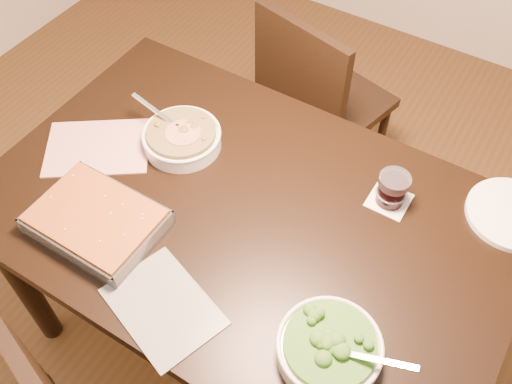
{
  "coord_description": "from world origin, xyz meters",
  "views": [
    {
      "loc": [
        0.49,
        -0.75,
        1.96
      ],
      "look_at": [
        0.01,
        0.04,
        0.8
      ],
      "focal_mm": 40.0,
      "sensor_mm": 36.0,
      "label": 1
    }
  ],
  "objects": [
    {
      "name": "broccoli_bowl",
      "position": [
        0.36,
        -0.23,
        0.78
      ],
      "size": [
        0.26,
        0.23,
        0.09
      ],
      "color": "white",
      "rests_on": "table"
    },
    {
      "name": "baking_dish",
      "position": [
        -0.3,
        -0.24,
        0.78
      ],
      "size": [
        0.32,
        0.24,
        0.06
      ],
      "rotation": [
        0.0,
        0.0,
        -0.01
      ],
      "color": "silver",
      "rests_on": "table"
    },
    {
      "name": "chair_far",
      "position": [
        -0.17,
        0.75,
        0.49
      ],
      "size": [
        0.49,
        0.49,
        0.87
      ],
      "rotation": [
        0.0,
        0.0,
        2.9
      ],
      "color": "black",
      "rests_on": "ground"
    },
    {
      "name": "stew_bowl",
      "position": [
        -0.28,
        0.11,
        0.78
      ],
      "size": [
        0.25,
        0.23,
        0.09
      ],
      "color": "white",
      "rests_on": "table"
    },
    {
      "name": "magazine_b",
      "position": [
        -0.01,
        -0.34,
        0.75
      ],
      "size": [
        0.32,
        0.27,
        0.0
      ],
      "primitive_type": "cube",
      "rotation": [
        0.0,
        0.0,
        -0.32
      ],
      "color": "#25262C",
      "rests_on": "table"
    },
    {
      "name": "dinner_plate",
      "position": [
        0.6,
        0.35,
        0.76
      ],
      "size": [
        0.24,
        0.24,
        0.02
      ],
      "primitive_type": "cylinder",
      "color": "white",
      "rests_on": "table"
    },
    {
      "name": "table",
      "position": [
        0.0,
        0.0,
        0.65
      ],
      "size": [
        1.4,
        0.9,
        0.75
      ],
      "color": "black",
      "rests_on": "ground"
    },
    {
      "name": "coaster",
      "position": [
        0.31,
        0.23,
        0.75
      ],
      "size": [
        0.1,
        0.1,
        0.0
      ],
      "primitive_type": "cube",
      "color": "white",
      "rests_on": "table"
    },
    {
      "name": "magazine_a",
      "position": [
        -0.49,
        -0.03,
        0.75
      ],
      "size": [
        0.36,
        0.34,
        0.01
      ],
      "primitive_type": "cube",
      "rotation": [
        0.0,
        0.0,
        0.62
      ],
      "color": "#A22E2E",
      "rests_on": "table"
    },
    {
      "name": "ground",
      "position": [
        0.0,
        0.0,
        0.0
      ],
      "size": [
        4.0,
        4.0,
        0.0
      ],
      "primitive_type": "plane",
      "color": "#4E3216",
      "rests_on": "ground"
    },
    {
      "name": "wine_tumbler",
      "position": [
        0.31,
        0.23,
        0.8
      ],
      "size": [
        0.08,
        0.08,
        0.09
      ],
      "color": "black",
      "rests_on": "coaster"
    }
  ]
}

